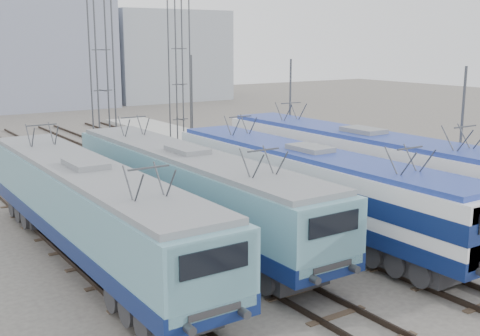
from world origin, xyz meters
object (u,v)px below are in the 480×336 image
object	(u,v)px
locomotive_center_right	(312,182)
mast_mid	(290,118)
catenary_tower_east	(179,61)
mast_rear	(192,101)
mast_front	(460,147)
catenary_tower_west	(102,64)
locomotive_far_right	(365,162)
locomotive_far_left	(90,206)
locomotive_center_left	(191,186)
safety_cone	(475,217)

from	to	relation	value
locomotive_center_right	mast_mid	bearing A→B (deg)	56.31
catenary_tower_east	mast_rear	world-z (taller)	catenary_tower_east
mast_front	mast_mid	xyz separation A→B (m)	(0.00, 12.00, 0.00)
locomotive_center_right	catenary_tower_west	size ratio (longest dim) A/B	1.46
mast_rear	locomotive_far_right	bearing A→B (deg)	-95.25
locomotive_far_left	mast_front	size ratio (longest dim) A/B	2.53
locomotive_far_right	catenary_tower_west	xyz separation A→B (m)	(-6.75, 16.12, 4.28)
locomotive_center_left	catenary_tower_east	world-z (taller)	catenary_tower_east
safety_cone	locomotive_center_left	bearing A→B (deg)	151.15
locomotive_center_left	catenary_tower_east	distance (m)	19.77
locomotive_center_left	mast_front	size ratio (longest dim) A/B	2.51
mast_front	mast_rear	world-z (taller)	same
locomotive_center_left	locomotive_center_right	bearing A→B (deg)	-27.68
catenary_tower_west	mast_mid	world-z (taller)	catenary_tower_west
catenary_tower_west	catenary_tower_east	xyz separation A→B (m)	(6.50, 2.00, 0.00)
mast_mid	safety_cone	world-z (taller)	mast_mid
catenary_tower_west	mast_mid	distance (m)	12.16
catenary_tower_east	mast_front	size ratio (longest dim) A/B	1.71
locomotive_center_right	locomotive_far_left	bearing A→B (deg)	168.97
locomotive_far_right	catenary_tower_east	xyz separation A→B (m)	(-0.25, 18.12, 4.28)
locomotive_far_right	mast_mid	size ratio (longest dim) A/B	2.65
locomotive_far_left	safety_cone	distance (m)	16.23
mast_mid	safety_cone	distance (m)	13.41
catenary_tower_west	safety_cone	bearing A→B (deg)	-68.05
catenary_tower_west	mast_mid	xyz separation A→B (m)	(8.60, -8.00, -3.14)
locomotive_far_left	locomotive_center_left	size ratio (longest dim) A/B	1.01
locomotive_center_left	mast_mid	xyz separation A→B (m)	(10.85, 7.17, 1.30)
locomotive_center_left	catenary_tower_east	xyz separation A→B (m)	(8.75, 17.17, 4.45)
locomotive_center_left	catenary_tower_west	bearing A→B (deg)	81.56
catenary_tower_west	mast_rear	bearing A→B (deg)	24.94
locomotive_far_left	locomotive_far_right	bearing A→B (deg)	-1.47
locomotive_center_left	catenary_tower_west	distance (m)	15.96
locomotive_far_left	mast_rear	world-z (taller)	mast_rear
locomotive_far_left	catenary_tower_east	size ratio (longest dim) A/B	1.48
locomotive_center_left	mast_rear	distance (m)	22.06
mast_front	safety_cone	xyz separation A→B (m)	(-0.10, -1.09, -2.94)
locomotive_center_right	mast_mid	distance (m)	11.52
locomotive_far_left	locomotive_far_right	distance (m)	13.51
locomotive_center_left	locomotive_far_right	world-z (taller)	locomotive_far_right
mast_front	safety_cone	distance (m)	3.14
locomotive_center_left	locomotive_far_right	distance (m)	9.05
locomotive_far_left	locomotive_center_right	bearing A→B (deg)	-11.03
catenary_tower_east	mast_front	world-z (taller)	catenary_tower_east
catenary_tower_east	mast_front	distance (m)	22.32
locomotive_center_right	mast_rear	xyz separation A→B (m)	(6.35, 21.53, 1.26)
locomotive_center_left	mast_front	bearing A→B (deg)	-24.01
mast_mid	catenary_tower_east	bearing A→B (deg)	101.86
mast_mid	safety_cone	xyz separation A→B (m)	(-0.10, -13.09, -2.94)
safety_cone	catenary_tower_east	bearing A→B (deg)	94.95
catenary_tower_west	locomotive_far_left	bearing A→B (deg)	-113.17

